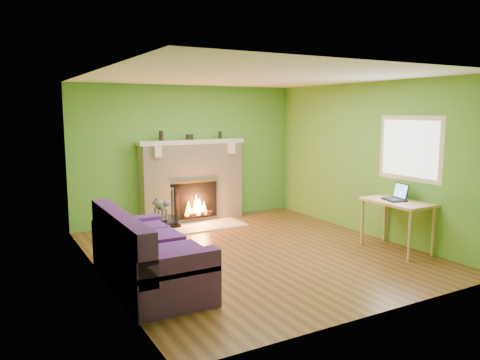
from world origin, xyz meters
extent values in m
plane|color=#573119|center=(0.00, 0.00, 0.00)|extent=(5.00, 5.00, 0.00)
plane|color=white|center=(0.00, 0.00, 2.60)|extent=(5.00, 5.00, 0.00)
plane|color=#549831|center=(0.00, 2.50, 1.30)|extent=(5.00, 0.00, 5.00)
plane|color=#549831|center=(0.00, -2.50, 1.30)|extent=(5.00, 0.00, 5.00)
plane|color=#549831|center=(-2.25, 0.00, 1.30)|extent=(0.00, 5.00, 5.00)
plane|color=#549831|center=(2.25, 0.00, 1.30)|extent=(0.00, 5.00, 5.00)
plane|color=silver|center=(2.24, -0.90, 1.55)|extent=(0.00, 1.20, 1.20)
plane|color=white|center=(2.23, -0.90, 1.55)|extent=(0.00, 1.06, 1.06)
cube|color=beige|center=(0.00, 2.33, 0.75)|extent=(2.00, 0.35, 1.50)
cube|color=black|center=(0.00, 2.13, 0.44)|extent=(0.85, 0.03, 0.68)
cube|color=gold|center=(0.00, 2.13, 0.80)|extent=(0.91, 0.02, 0.04)
cylinder|color=black|center=(0.00, 2.10, 0.16)|extent=(0.55, 0.07, 0.07)
cube|color=beige|center=(0.00, 2.30, 1.54)|extent=(2.10, 0.28, 0.08)
cube|color=beige|center=(-0.75, 2.11, 1.40)|extent=(0.12, 0.10, 0.20)
cube|color=beige|center=(0.75, 2.11, 1.40)|extent=(0.12, 0.10, 0.20)
cube|color=beige|center=(0.00, 1.80, 0.01)|extent=(1.50, 0.75, 0.03)
cube|color=beige|center=(0.00, 2.30, 1.54)|extent=(2.10, 0.28, 0.08)
cube|color=#451A63|center=(-1.80, -0.50, 0.23)|extent=(0.93, 2.07, 0.47)
cube|color=#451A63|center=(-2.14, -0.50, 0.64)|extent=(0.21, 2.07, 0.58)
cube|color=#451A63|center=(-1.80, -1.43, 0.53)|extent=(0.93, 0.21, 0.23)
cube|color=#451A63|center=(-1.80, 0.42, 0.53)|extent=(0.93, 0.21, 0.23)
cube|color=#451A63|center=(-1.75, -1.09, 0.53)|extent=(0.74, 0.55, 0.13)
cube|color=#451A63|center=(-1.75, -0.40, 0.53)|extent=(0.74, 0.55, 0.13)
cube|color=#451A63|center=(-1.75, 0.19, 0.53)|extent=(0.74, 0.55, 0.13)
cylinder|color=tan|center=(-1.14, 1.08, 0.01)|extent=(0.52, 0.52, 0.03)
cylinder|color=tan|center=(-1.14, 1.08, 0.21)|extent=(0.19, 0.19, 0.36)
cylinder|color=black|center=(-1.14, 1.08, 0.41)|extent=(0.74, 0.74, 0.02)
cube|color=tan|center=(1.95, -0.97, 0.75)|extent=(0.60, 1.04, 0.04)
cylinder|color=tan|center=(1.70, -1.44, 0.37)|extent=(0.05, 0.05, 0.73)
cylinder|color=tan|center=(2.20, -1.44, 0.37)|extent=(0.05, 0.05, 0.73)
cylinder|color=tan|center=(1.70, -0.50, 0.37)|extent=(0.05, 0.05, 0.73)
cylinder|color=tan|center=(2.20, -0.50, 0.37)|extent=(0.05, 0.05, 0.73)
cube|color=gray|center=(-1.24, 0.96, 0.43)|extent=(0.18, 0.09, 0.02)
cube|color=black|center=(-1.12, 0.90, 0.43)|extent=(0.16, 0.11, 0.02)
cylinder|color=black|center=(-0.60, 2.33, 1.67)|extent=(0.08, 0.08, 0.18)
cylinder|color=black|center=(0.62, 2.33, 1.65)|extent=(0.07, 0.07, 0.14)
cube|color=black|center=(-0.03, 2.33, 1.63)|extent=(0.12, 0.08, 0.10)
camera|label=1|loc=(-3.53, -5.87, 2.12)|focal=35.00mm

